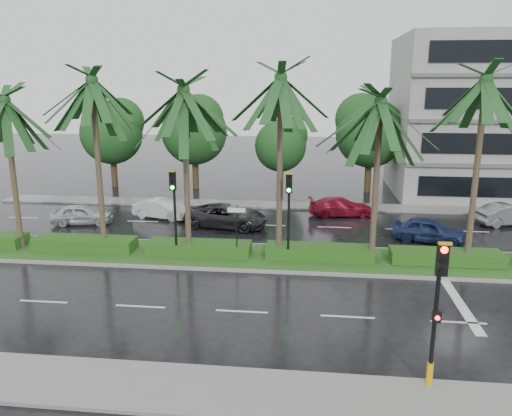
# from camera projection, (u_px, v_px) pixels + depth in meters

# --- Properties ---
(ground) EXTENTS (120.00, 120.00, 0.00)m
(ground) POSITION_uv_depth(u_px,v_px,m) (256.00, 265.00, 23.87)
(ground) COLOR black
(ground) RESTS_ON ground
(near_sidewalk) EXTENTS (40.00, 2.40, 0.12)m
(near_sidewalk) POSITION_uv_depth(u_px,v_px,m) (216.00, 391.00, 14.03)
(near_sidewalk) COLOR slate
(near_sidewalk) RESTS_ON ground
(far_sidewalk) EXTENTS (40.00, 2.00, 0.12)m
(far_sidewalk) POSITION_uv_depth(u_px,v_px,m) (275.00, 205.00, 35.43)
(far_sidewalk) COLOR slate
(far_sidewalk) RESTS_ON ground
(median) EXTENTS (36.00, 4.00, 0.15)m
(median) POSITION_uv_depth(u_px,v_px,m) (258.00, 257.00, 24.82)
(median) COLOR gray
(median) RESTS_ON ground
(hedge) EXTENTS (35.20, 1.40, 0.60)m
(hedge) POSITION_uv_depth(u_px,v_px,m) (258.00, 250.00, 24.73)
(hedge) COLOR #1A4614
(hedge) RESTS_ON median
(lane_markings) EXTENTS (34.00, 13.06, 0.01)m
(lane_markings) POSITION_uv_depth(u_px,v_px,m) (320.00, 271.00, 23.13)
(lane_markings) COLOR silver
(lane_markings) RESTS_ON ground
(palm_row) EXTENTS (26.30, 4.20, 9.40)m
(palm_row) POSITION_uv_depth(u_px,v_px,m) (232.00, 102.00, 23.14)
(palm_row) COLOR #3D2D23
(palm_row) RESTS_ON median
(signal_near) EXTENTS (0.34, 0.45, 4.36)m
(signal_near) POSITION_uv_depth(u_px,v_px,m) (437.00, 309.00, 13.57)
(signal_near) COLOR black
(signal_near) RESTS_ON near_sidewalk
(signal_median_left) EXTENTS (0.34, 0.42, 4.36)m
(signal_median_left) POSITION_uv_depth(u_px,v_px,m) (174.00, 201.00, 23.87)
(signal_median_left) COLOR black
(signal_median_left) RESTS_ON median
(signal_median_right) EXTENTS (0.34, 0.42, 4.36)m
(signal_median_right) POSITION_uv_depth(u_px,v_px,m) (289.00, 204.00, 23.27)
(signal_median_right) COLOR black
(signal_median_right) RESTS_ON median
(street_sign) EXTENTS (0.95, 0.09, 2.60)m
(street_sign) POSITION_uv_depth(u_px,v_px,m) (237.00, 219.00, 23.93)
(street_sign) COLOR black
(street_sign) RESTS_ON median
(bg_trees) EXTENTS (33.20, 5.38, 7.76)m
(bg_trees) POSITION_uv_depth(u_px,v_px,m) (286.00, 131.00, 39.61)
(bg_trees) COLOR #322917
(bg_trees) RESTS_ON ground
(building) EXTENTS (16.00, 10.00, 12.00)m
(building) POSITION_uv_depth(u_px,v_px,m) (504.00, 117.00, 37.93)
(building) COLOR gray
(building) RESTS_ON ground
(car_silver) EXTENTS (2.15, 3.88, 1.25)m
(car_silver) POSITION_uv_depth(u_px,v_px,m) (82.00, 214.00, 30.74)
(car_silver) COLOR silver
(car_silver) RESTS_ON ground
(car_white) EXTENTS (2.24, 3.97, 1.24)m
(car_white) POSITION_uv_depth(u_px,v_px,m) (162.00, 209.00, 32.10)
(car_white) COLOR silver
(car_white) RESTS_ON ground
(car_darkgrey) EXTENTS (3.09, 5.28, 1.38)m
(car_darkgrey) POSITION_uv_depth(u_px,v_px,m) (227.00, 216.00, 30.11)
(car_darkgrey) COLOR #242427
(car_darkgrey) RESTS_ON ground
(car_red) EXTENTS (2.35, 4.41, 1.22)m
(car_red) POSITION_uv_depth(u_px,v_px,m) (341.00, 207.00, 32.73)
(car_red) COLOR maroon
(car_red) RESTS_ON ground
(car_blue) EXTENTS (2.66, 4.17, 1.32)m
(car_blue) POSITION_uv_depth(u_px,v_px,m) (429.00, 230.00, 27.29)
(car_blue) COLOR navy
(car_blue) RESTS_ON ground
(car_grey) EXTENTS (2.50, 4.23, 1.32)m
(car_grey) POSITION_uv_depth(u_px,v_px,m) (508.00, 214.00, 30.57)
(car_grey) COLOR slate
(car_grey) RESTS_ON ground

